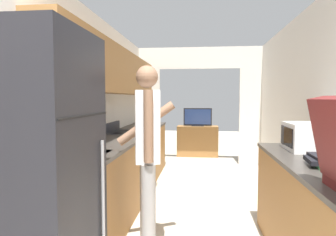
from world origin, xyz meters
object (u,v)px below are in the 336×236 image
object	(u,v)px
range_oven	(130,162)
person	(147,155)
tv_cabinet	(198,141)
microwave	(309,137)
refrigerator	(34,180)
television	(198,117)
book_stack	(325,161)

from	to	relation	value
range_oven	person	size ratio (longest dim) A/B	0.62
range_oven	tv_cabinet	bearing A→B (deg)	72.45
microwave	refrigerator	bearing A→B (deg)	-148.34
tv_cabinet	television	world-z (taller)	television
refrigerator	person	bearing A→B (deg)	57.93
range_oven	television	distance (m)	3.16
tv_cabinet	person	bearing A→B (deg)	-94.52
refrigerator	tv_cabinet	world-z (taller)	refrigerator
range_oven	tv_cabinet	xyz separation A→B (m)	(0.96, 3.02, -0.10)
book_stack	tv_cabinet	world-z (taller)	book_stack
book_stack	television	distance (m)	5.11
person	tv_cabinet	bearing A→B (deg)	-18.74
microwave	book_stack	world-z (taller)	microwave
refrigerator	television	size ratio (longest dim) A/B	2.68
television	book_stack	bearing A→B (deg)	-78.64
refrigerator	microwave	distance (m)	2.40
person	book_stack	bearing A→B (deg)	-116.45
range_oven	book_stack	size ratio (longest dim) A/B	3.29
person	microwave	size ratio (longest dim) A/B	3.75
tv_cabinet	refrigerator	bearing A→B (deg)	-99.32
television	person	bearing A→B (deg)	-94.56
microwave	book_stack	bearing A→B (deg)	-99.23
person	range_oven	bearing A→B (deg)	4.23
book_stack	range_oven	bearing A→B (deg)	133.94
range_oven	refrigerator	bearing A→B (deg)	-89.33
refrigerator	person	xyz separation A→B (m)	(0.55, 0.88, 0.01)
range_oven	person	xyz separation A→B (m)	(0.58, -1.74, 0.45)
microwave	television	world-z (taller)	microwave
microwave	television	size ratio (longest dim) A/B	0.67
tv_cabinet	book_stack	bearing A→B (deg)	-78.74
refrigerator	range_oven	size ratio (longest dim) A/B	1.73
microwave	book_stack	xyz separation A→B (m)	(-0.11, -0.68, -0.09)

